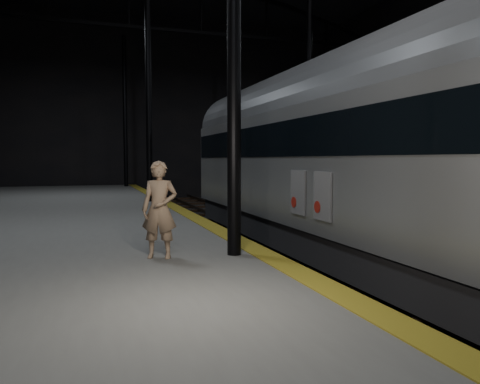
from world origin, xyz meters
name	(u,v)px	position (x,y,z in m)	size (l,w,h in m)	color
ground	(314,254)	(0.00, 0.00, 0.00)	(44.00, 44.00, 0.00)	black
platform_left	(43,253)	(-7.50, 0.00, 0.50)	(9.00, 43.80, 1.00)	#545451
tactile_strip	(209,225)	(-3.25, 0.00, 1.00)	(0.50, 43.80, 0.01)	olive
track	(314,251)	(0.00, 0.00, 0.07)	(2.40, 43.00, 0.24)	#3F3328
train	(357,149)	(0.00, -2.23, 3.07)	(3.09, 20.62, 5.51)	#9FA2A7
woman	(160,210)	(-5.19, -3.86, 1.90)	(0.65, 0.43, 1.79)	#9E7D61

